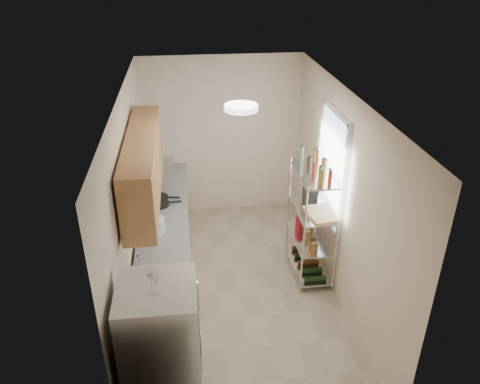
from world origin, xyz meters
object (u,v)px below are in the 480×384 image
object	(u,v)px
rice_cooker	(155,225)
espresso_machine	(310,189)
frying_pan_large	(159,203)
cutting_board	(322,214)
refrigerator	(163,359)

from	to	relation	value
rice_cooker	espresso_machine	world-z (taller)	espresso_machine
frying_pan_large	cutting_board	size ratio (longest dim) A/B	0.59
rice_cooker	espresso_machine	bearing A→B (deg)	11.52
refrigerator	espresso_machine	size ratio (longest dim) A/B	5.47
refrigerator	rice_cooker	distance (m)	1.94
refrigerator	frying_pan_large	bearing A→B (deg)	92.31
cutting_board	espresso_machine	bearing A→B (deg)	95.98
refrigerator	espresso_machine	bearing A→B (deg)	50.92
rice_cooker	espresso_machine	size ratio (longest dim) A/B	0.80
rice_cooker	frying_pan_large	bearing A→B (deg)	88.06
rice_cooker	cutting_board	world-z (taller)	rice_cooker
rice_cooker	refrigerator	bearing A→B (deg)	-86.21
refrigerator	cutting_board	bearing A→B (deg)	44.22
refrigerator	rice_cooker	size ratio (longest dim) A/B	6.83
frying_pan_large	cutting_board	world-z (taller)	cutting_board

